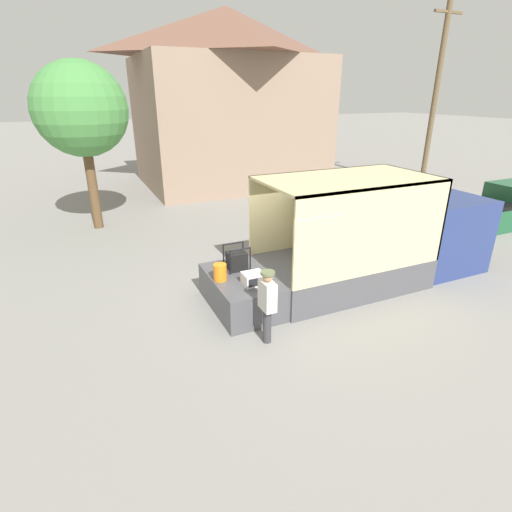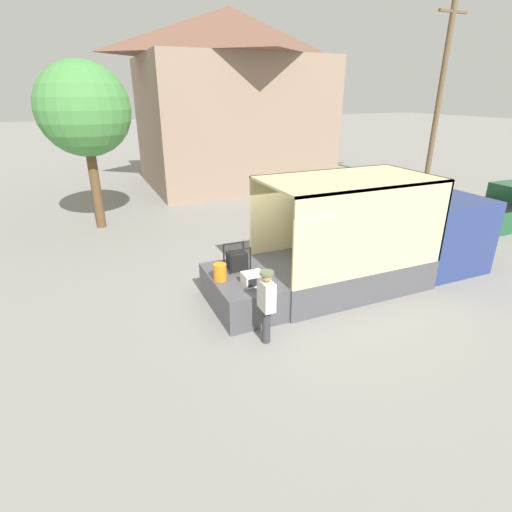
% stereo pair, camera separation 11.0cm
% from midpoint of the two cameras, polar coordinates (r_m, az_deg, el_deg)
% --- Properties ---
extents(ground_plane, '(160.00, 160.00, 0.00)m').
position_cam_midpoint_polar(ground_plane, '(10.35, 1.44, -6.36)').
color(ground_plane, gray).
extents(box_truck, '(6.74, 2.45, 3.00)m').
position_cam_midpoint_polar(box_truck, '(12.06, 18.57, 1.52)').
color(box_truck, navy).
rests_on(box_truck, ground).
extents(tailgate_deck, '(1.47, 2.33, 0.84)m').
position_cam_midpoint_polar(tailgate_deck, '(9.89, -2.39, -5.07)').
color(tailgate_deck, '#4C4C51').
rests_on(tailgate_deck, ground).
extents(microwave, '(0.48, 0.41, 0.29)m').
position_cam_midpoint_polar(microwave, '(9.23, -0.75, -3.26)').
color(microwave, white).
rests_on(microwave, tailgate_deck).
extents(portable_generator, '(0.57, 0.50, 0.64)m').
position_cam_midpoint_polar(portable_generator, '(9.99, -3.00, -0.62)').
color(portable_generator, black).
rests_on(portable_generator, tailgate_deck).
extents(orange_bucket, '(0.31, 0.31, 0.40)m').
position_cam_midpoint_polar(orange_bucket, '(9.46, -5.49, -2.32)').
color(orange_bucket, orange).
rests_on(orange_bucket, tailgate_deck).
extents(worker_person, '(0.30, 0.44, 1.65)m').
position_cam_midpoint_polar(worker_person, '(8.25, 1.25, -6.31)').
color(worker_person, '#38383D').
rests_on(worker_person, ground).
extents(pickup_truck_green, '(5.19, 1.80, 1.62)m').
position_cam_midpoint_polar(pickup_truck_green, '(19.13, 32.21, 5.86)').
color(pickup_truck_green, '#1E5633').
rests_on(pickup_truck_green, ground).
extents(house_backdrop, '(9.94, 8.05, 9.10)m').
position_cam_midpoint_polar(house_backdrop, '(23.79, -4.18, 21.47)').
color(house_backdrop, gray).
rests_on(house_backdrop, ground).
extents(utility_pole, '(1.80, 0.28, 9.21)m').
position_cam_midpoint_polar(utility_pole, '(24.31, 24.10, 20.06)').
color(utility_pole, brown).
rests_on(utility_pole, ground).
extents(street_tree, '(3.31, 3.31, 6.07)m').
position_cam_midpoint_polar(street_tree, '(16.39, -23.94, 18.50)').
color(street_tree, brown).
rests_on(street_tree, ground).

